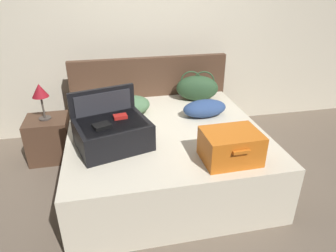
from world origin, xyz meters
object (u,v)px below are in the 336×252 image
at_px(hard_case_medium, 230,146).
at_px(nightstand, 49,139).
at_px(duffel_bag, 197,88).
at_px(pillow_center_head, 205,108).
at_px(bed, 165,154).
at_px(table_lamp, 40,92).
at_px(hard_case_large, 112,131).
at_px(pillow_near_headboard, 133,105).

xyz_separation_m(hard_case_medium, nightstand, (-1.58, 1.25, -0.43)).
bearing_deg(duffel_bag, pillow_center_head, -96.82).
distance_m(bed, table_lamp, 1.44).
distance_m(hard_case_large, duffel_bag, 1.33).
distance_m(hard_case_large, hard_case_medium, 0.99).
relative_size(duffel_bag, pillow_center_head, 1.14).
relative_size(hard_case_large, pillow_center_head, 1.50).
bearing_deg(hard_case_medium, pillow_center_head, 84.37).
bearing_deg(hard_case_large, bed, 6.17).
distance_m(duffel_bag, pillow_near_headboard, 0.81).
height_order(hard_case_large, table_lamp, hard_case_large).
height_order(pillow_near_headboard, nightstand, pillow_near_headboard).
relative_size(bed, pillow_near_headboard, 5.03).
bearing_deg(nightstand, duffel_bag, 1.15).
distance_m(pillow_near_headboard, pillow_center_head, 0.75).
height_order(hard_case_medium, pillow_center_head, hard_case_medium).
distance_m(hard_case_medium, duffel_bag, 1.29).
bearing_deg(hard_case_medium, duffel_bag, 83.49).
relative_size(nightstand, table_lamp, 1.24).
xyz_separation_m(duffel_bag, table_lamp, (-1.70, -0.03, 0.09)).
relative_size(bed, hard_case_medium, 4.07).
distance_m(bed, hard_case_medium, 0.84).
bearing_deg(bed, duffel_bag, 52.27).
bearing_deg(pillow_near_headboard, nightstand, 168.26).
distance_m(pillow_center_head, table_lamp, 1.71).
relative_size(hard_case_large, duffel_bag, 1.31).
bearing_deg(duffel_bag, hard_case_large, -139.56).
distance_m(bed, pillow_center_head, 0.62).
relative_size(hard_case_medium, nightstand, 0.92).
distance_m(duffel_bag, nightstand, 1.76).
bearing_deg(pillow_near_headboard, hard_case_large, -110.72).
xyz_separation_m(bed, pillow_center_head, (0.46, 0.21, 0.36)).
relative_size(duffel_bag, table_lamp, 1.34).
relative_size(bed, table_lamp, 4.63).
xyz_separation_m(nightstand, table_lamp, (0.00, 0.00, 0.54)).
bearing_deg(pillow_near_headboard, hard_case_medium, -58.26).
bearing_deg(hard_case_large, pillow_near_headboard, 53.64).
bearing_deg(pillow_near_headboard, table_lamp, 168.26).
bearing_deg(table_lamp, pillow_center_head, -14.29).
height_order(bed, hard_case_large, hard_case_large).
bearing_deg(nightstand, pillow_near_headboard, -11.74).
height_order(hard_case_large, hard_case_medium, hard_case_large).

